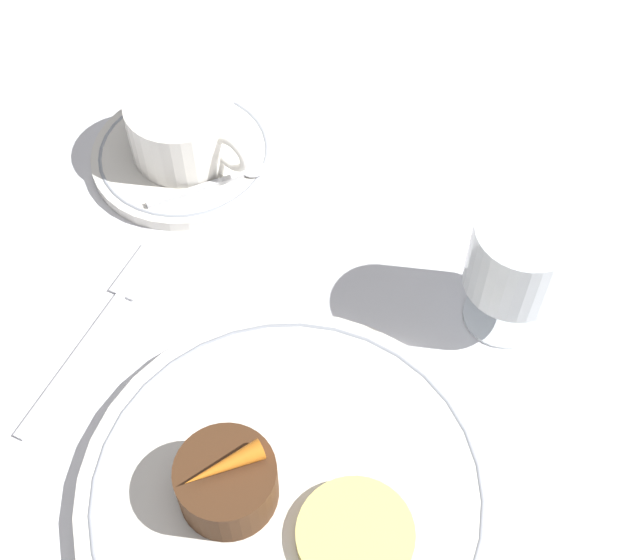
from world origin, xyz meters
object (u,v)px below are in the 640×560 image
(coffee_cup, at_px, (182,126))
(dessert_cake, at_px, (227,482))
(wine_glass, at_px, (519,261))
(fork, at_px, (107,314))
(dinner_plate, at_px, (287,494))

(coffee_cup, xyz_separation_m, dessert_cake, (0.23, -0.21, -0.01))
(coffee_cup, xyz_separation_m, wine_glass, (0.30, 0.02, 0.03))
(coffee_cup, bearing_deg, wine_glass, 4.48)
(fork, bearing_deg, dinner_plate, -8.63)
(coffee_cup, bearing_deg, dinner_plate, -35.98)
(dinner_plate, bearing_deg, coffee_cup, 144.02)
(dinner_plate, relative_size, coffee_cup, 2.40)
(dinner_plate, height_order, dessert_cake, dessert_cake)
(wine_glass, xyz_separation_m, dessert_cake, (-0.07, -0.24, -0.04))
(dinner_plate, distance_m, fork, 0.20)
(dinner_plate, xyz_separation_m, coffee_cup, (-0.26, 0.19, 0.03))
(coffee_cup, bearing_deg, dessert_cake, -42.67)
(coffee_cup, distance_m, dessert_cake, 0.31)
(coffee_cup, height_order, wine_glass, wine_glass)
(dessert_cake, bearing_deg, dinner_plate, 40.08)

